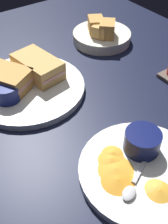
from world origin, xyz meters
TOP-DOWN VIEW (x-y plane):
  - ground_plane at (0.00, 0.00)cm, footprint 110.00×110.00cm
  - plate_sandwich_main at (-7.37, -4.51)cm, footprint 28.23×28.23cm
  - sandwich_half_near at (-9.80, 0.27)cm, footprint 14.19×9.55cm
  - sandwich_half_far at (-10.28, -9.01)cm, footprint 15.06×12.96cm
  - ramekin_dark_sauce at (-5.40, -10.55)cm, footprint 6.12×6.12cm
  - spoon_by_dark_ramekin at (-5.63, -5.43)cm, footprint 2.34×9.91cm
  - plate_chips_companion at (27.14, 1.13)cm, footprint 23.58×23.58cm
  - ramekin_light_gravy at (23.60, 4.08)cm, footprint 6.95×6.95cm
  - spoon_by_gravy_ramekin at (29.19, -3.40)cm, footprint 5.43×9.59cm
  - plantain_chip_scatter at (26.12, -2.29)cm, footprint 15.95×11.31cm
  - bread_basket_rear at (-16.12, 25.65)cm, footprint 17.94×17.94cm

SIDE VIEW (x-z plane):
  - ground_plane at x=0.00cm, z-range -3.00..0.00cm
  - plate_sandwich_main at x=-7.37cm, z-range 0.00..1.60cm
  - plate_chips_companion at x=27.14cm, z-range 0.00..1.60cm
  - plantain_chip_scatter at x=26.12cm, z-range 1.60..2.20cm
  - spoon_by_dark_ramekin at x=-5.63cm, z-range 1.56..2.36cm
  - spoon_by_gravy_ramekin at x=29.19cm, z-range 1.56..2.36cm
  - bread_basket_rear at x=-16.12cm, z-range -1.38..6.17cm
  - ramekin_dark_sauce at x=-5.40cm, z-range 1.75..5.62cm
  - ramekin_light_gravy at x=23.60cm, z-range 1.75..5.99cm
  - sandwich_half_near at x=-9.80cm, z-range 1.60..6.40cm
  - sandwich_half_far at x=-10.28cm, z-range 1.60..6.40cm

